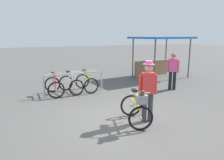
% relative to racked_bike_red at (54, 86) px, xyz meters
% --- Properties ---
extents(ground_plane, '(80.00, 80.00, 0.00)m').
position_rel_racked_bike_red_xyz_m(ground_plane, '(1.24, -3.39, -0.37)').
color(ground_plane, '#514F4C').
extents(bike_rack_rail, '(2.50, 0.22, 0.88)m').
position_rel_racked_bike_red_xyz_m(bike_rack_rail, '(0.82, -0.12, 0.27)').
color(bike_rack_rail, '#99999E').
rests_on(bike_rack_rail, ground).
extents(racked_bike_red, '(0.68, 1.12, 0.97)m').
position_rel_racked_bike_red_xyz_m(racked_bike_red, '(0.00, 0.00, 0.00)').
color(racked_bike_red, black).
rests_on(racked_bike_red, ground).
extents(racked_bike_white, '(0.88, 1.22, 0.98)m').
position_rel_racked_bike_red_xyz_m(racked_bike_white, '(0.70, 0.05, 0.00)').
color(racked_bike_white, black).
rests_on(racked_bike_white, ground).
extents(racked_bike_lime, '(0.75, 1.16, 0.97)m').
position_rel_racked_bike_red_xyz_m(racked_bike_lime, '(1.40, 0.09, 0.00)').
color(racked_bike_lime, black).
rests_on(racked_bike_lime, ground).
extents(featured_bicycle, '(0.92, 1.25, 1.09)m').
position_rel_racked_bike_red_xyz_m(featured_bicycle, '(1.56, -3.89, 0.12)').
color(featured_bicycle, black).
rests_on(featured_bicycle, ground).
extents(person_with_featured_bike, '(0.51, 0.32, 1.72)m').
position_rel_racked_bike_red_xyz_m(person_with_featured_bike, '(1.95, -3.81, 0.58)').
color(person_with_featured_bike, '#383842').
rests_on(person_with_featured_bike, ground).
extents(pedestrian_with_backpack, '(0.47, 0.46, 1.64)m').
position_rel_racked_bike_red_xyz_m(pedestrian_with_backpack, '(4.97, -1.23, 0.57)').
color(pedestrian_with_backpack, black).
rests_on(pedestrian_with_backpack, ground).
extents(market_stall, '(3.37, 2.68, 2.30)m').
position_rel_racked_bike_red_xyz_m(market_stall, '(6.12, 1.60, 1.03)').
color(market_stall, '#4C4C51').
rests_on(market_stall, ground).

